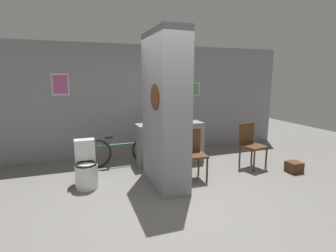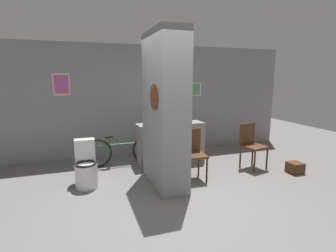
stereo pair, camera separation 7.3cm
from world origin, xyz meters
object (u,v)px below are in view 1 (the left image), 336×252
Objects in this scene: bottle_tall at (174,119)px; chair_by_doorway at (251,143)px; toilet at (86,168)px; bicycle at (122,151)px; chair_near_pillar at (192,151)px.

chair_by_doorway is at bearing -28.35° from bottle_tall.
toilet is at bearing -160.60° from bottle_tall.
chair_by_doorway is 1.67m from bottle_tall.
bottle_tall is at bearing -11.98° from bicycle.
chair_by_doorway is at bearing -1.98° from toilet.
toilet is 0.48× the size of bicycle.
chair_near_pillar reaches higher than toilet.
chair_near_pillar is 1.60m from bicycle.
bottle_tall is at bearing 19.40° from toilet.
toilet is 2.06m from bottle_tall.
bottle_tall reaches higher than chair_near_pillar.
bottle_tall is at bearing 93.37° from chair_near_pillar.
toilet is 3.27m from chair_by_doorway.
bottle_tall reaches higher than toilet.
bicycle is at bearing 168.02° from bottle_tall.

